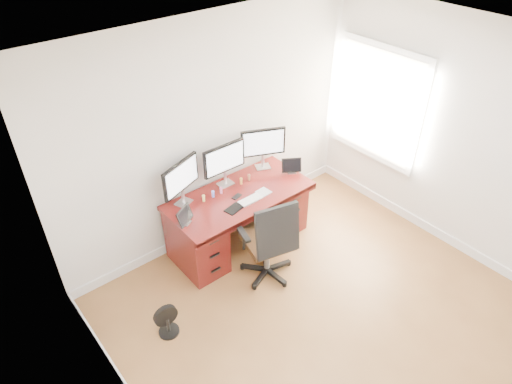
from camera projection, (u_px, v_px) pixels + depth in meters
ground at (351, 337)px, 4.55m from camera, size 4.50×4.50×0.00m
back_wall at (214, 134)px, 5.16m from camera, size 4.00×0.10×2.70m
right_wall at (484, 151)px, 4.85m from camera, size 0.10×4.50×2.70m
desk at (238, 216)px, 5.46m from camera, size 1.70×0.80×0.75m
office_chair at (269, 252)px, 5.02m from camera, size 0.71×0.71×1.09m
floor_fan at (167, 321)px, 4.50m from camera, size 0.25×0.21×0.36m
monitor_left at (181, 178)px, 4.91m from camera, size 0.53×0.22×0.53m
monitor_center at (224, 160)px, 5.21m from camera, size 0.55×0.14×0.53m
monitor_right at (263, 144)px, 5.50m from camera, size 0.51×0.26×0.53m
tablet_left at (185, 217)px, 4.77m from camera, size 0.24×0.17×0.19m
tablet_right at (292, 167)px, 5.55m from camera, size 0.24×0.19×0.19m
keyboard at (251, 200)px, 5.14m from camera, size 0.28×0.12×0.01m
trackpad at (264, 192)px, 5.26m from camera, size 0.15×0.15×0.01m
drawing_tablet at (234, 209)px, 5.01m from camera, size 0.23×0.17×0.01m
phone at (237, 196)px, 5.19m from camera, size 0.13×0.09×0.01m
figurine_yellow at (204, 198)px, 5.10m from camera, size 0.04×0.04×0.09m
figurine_blue at (213, 193)px, 5.17m from camera, size 0.04×0.04×0.09m
figurine_pink at (221, 190)px, 5.22m from camera, size 0.04×0.04×0.09m
figurine_orange at (241, 180)px, 5.37m from camera, size 0.04×0.04×0.09m
figurine_brown at (249, 177)px, 5.44m from camera, size 0.04×0.04×0.09m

